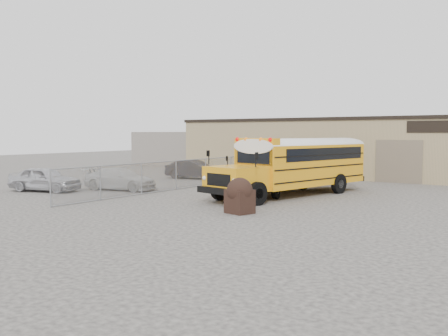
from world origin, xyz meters
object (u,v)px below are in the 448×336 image
Objects in this scene: tarp_bundle at (240,195)px; car_dark at (194,169)px; car_white at (120,179)px; school_bus_left at (295,159)px; car_silver at (45,179)px; school_bus_right at (361,157)px.

tarp_bundle reaches higher than car_dark.
tarp_bundle is 16.69m from car_dark.
tarp_bundle reaches higher than car_white.
school_bus_left is 2.16× the size of car_white.
tarp_bundle is at bearing -107.10° from car_silver.
school_bus_right is 13.87m from tarp_bundle.
car_silver is 4.41m from car_white.
car_silver is (-13.98, 0.22, -0.05)m from tarp_bundle.
car_white is at bearing 162.91° from tarp_bundle.
tarp_bundle is at bearing -120.21° from car_white.
school_bus_right reaches higher than car_white.
car_silver is 1.01× the size of car_dark.
car_silver is 11.78m from car_dark.
school_bus_right is at bearing 88.20° from tarp_bundle.
car_silver is at bearing -136.67° from school_bus_right.
school_bus_left is at bearing -50.02° from car_silver.
car_silver is at bearing -123.82° from school_bus_left.
tarp_bundle is at bearing -72.43° from school_bus_left.
school_bus_left is 5.00m from school_bus_right.
car_dark is (-0.94, 8.46, 0.05)m from car_white.
school_bus_right is 15.46m from car_white.
car_white is at bearing 176.18° from car_dark.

